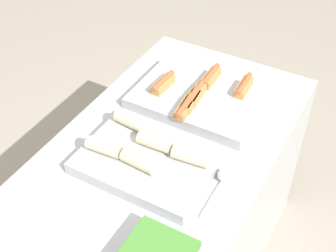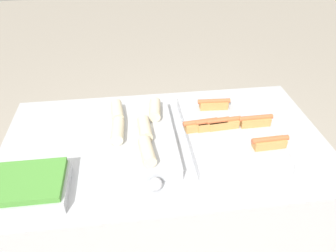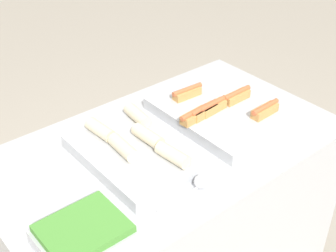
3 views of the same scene
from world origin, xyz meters
The scene contains 4 objects.
counter centered at (0.00, 0.00, 0.44)m, with size 1.43×0.83×0.89m.
tray_hotdogs centered at (0.28, 0.00, 0.92)m, with size 0.41×0.55×0.10m.
tray_wraps centered at (-0.14, 0.01, 0.92)m, with size 0.37×0.49×0.10m.
serving_spoon_near centered at (-0.08, -0.28, 0.91)m, with size 0.22×0.05×0.05m.
Camera 1 is at (-1.18, -0.67, 2.18)m, focal length 50.00 mm.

